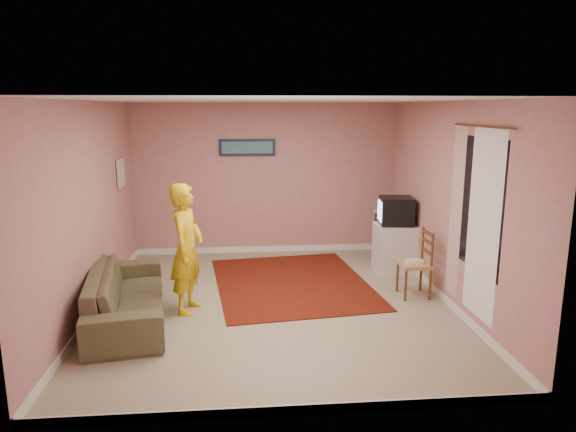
{
  "coord_description": "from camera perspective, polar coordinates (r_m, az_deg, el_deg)",
  "views": [
    {
      "loc": [
        -0.38,
        -6.3,
        2.52
      ],
      "look_at": [
        0.23,
        0.6,
        1.05
      ],
      "focal_mm": 32.0,
      "sensor_mm": 36.0,
      "label": 1
    }
  ],
  "objects": [
    {
      "name": "curtain_sheer",
      "position": [
        6.0,
        20.86,
        -1.0
      ],
      "size": [
        0.01,
        0.75,
        2.1
      ],
      "primitive_type": "cube",
      "color": "white",
      "rests_on": "wall_right"
    },
    {
      "name": "wall_front",
      "position": [
        4.01,
        0.61,
        -5.67
      ],
      "size": [
        4.5,
        0.02,
        2.6
      ],
      "primitive_type": "cube",
      "color": "tan",
      "rests_on": "ground"
    },
    {
      "name": "ceiling",
      "position": [
        6.32,
        -1.64,
        12.74
      ],
      "size": [
        4.5,
        5.0,
        0.02
      ],
      "primitive_type": "cube",
      "color": "white",
      "rests_on": "wall_back"
    },
    {
      "name": "curtain_floral",
      "position": [
        6.62,
        18.14,
        0.35
      ],
      "size": [
        0.01,
        0.35,
        2.1
      ],
      "primitive_type": "cube",
      "color": "beige",
      "rests_on": "wall_right"
    },
    {
      "name": "blue_throw",
      "position": [
        8.56,
        10.77,
        -0.62
      ],
      "size": [
        0.38,
        0.05,
        0.4
      ],
      "primitive_type": "cube",
      "color": "#91B2EE",
      "rests_on": "chair_a"
    },
    {
      "name": "sofa",
      "position": [
        6.51,
        -17.53,
        -8.39
      ],
      "size": [
        1.18,
        2.26,
        0.63
      ],
      "primitive_type": "imported",
      "rotation": [
        0.0,
        0.0,
        1.74
      ],
      "color": "brown",
      "rests_on": "ground"
    },
    {
      "name": "crt_tv",
      "position": [
        8.02,
        11.9,
        0.56
      ],
      "size": [
        0.55,
        0.5,
        0.43
      ],
      "rotation": [
        0.0,
        0.0,
        -0.12
      ],
      "color": "black",
      "rests_on": "tv_cabinet"
    },
    {
      "name": "picture_back",
      "position": [
        8.8,
        -4.55,
        7.6
      ],
      "size": [
        0.95,
        0.04,
        0.28
      ],
      "color": "#121A33",
      "rests_on": "wall_back"
    },
    {
      "name": "game_console",
      "position": [
        7.13,
        13.88,
        -4.89
      ],
      "size": [
        0.22,
        0.17,
        0.04
      ],
      "primitive_type": "cube",
      "rotation": [
        0.0,
        0.0,
        -0.06
      ],
      "color": "white",
      "rests_on": "chair_b"
    },
    {
      "name": "baseboard_left",
      "position": [
        7.02,
        -20.34,
        -9.37
      ],
      "size": [
        0.02,
        5.0,
        0.1
      ],
      "primitive_type": "cube",
      "color": "silver",
      "rests_on": "ground"
    },
    {
      "name": "baseboard_back",
      "position": [
        9.14,
        -2.48,
        -3.68
      ],
      "size": [
        4.5,
        0.02,
        0.1
      ],
      "primitive_type": "cube",
      "color": "silver",
      "rests_on": "ground"
    },
    {
      "name": "curtain_rod",
      "position": [
        5.99,
        20.74,
        9.34
      ],
      "size": [
        0.02,
        1.4,
        0.02
      ],
      "primitive_type": "cylinder",
      "rotation": [
        1.57,
        0.0,
        0.0
      ],
      "color": "brown",
      "rests_on": "wall_right"
    },
    {
      "name": "chair_b",
      "position": [
        7.11,
        13.9,
        -4.36
      ],
      "size": [
        0.4,
        0.42,
        0.5
      ],
      "rotation": [
        0.0,
        0.0,
        -1.56
      ],
      "color": "tan",
      "rests_on": "ground"
    },
    {
      "name": "picture_left",
      "position": [
        8.17,
        -18.06,
        4.61
      ],
      "size": [
        0.04,
        0.38,
        0.42
      ],
      "color": "beige",
      "rests_on": "wall_left"
    },
    {
      "name": "baseboard_right",
      "position": [
        7.26,
        16.63,
        -8.4
      ],
      "size": [
        0.02,
        5.0,
        0.1
      ],
      "primitive_type": "cube",
      "color": "silver",
      "rests_on": "ground"
    },
    {
      "name": "baseboard_front",
      "position": [
        4.56,
        0.56,
        -20.78
      ],
      "size": [
        4.5,
        0.02,
        0.1
      ],
      "primitive_type": "cube",
      "color": "silver",
      "rests_on": "ground"
    },
    {
      "name": "ground",
      "position": [
        6.8,
        -1.51,
        -9.74
      ],
      "size": [
        5.0,
        5.0,
        0.0
      ],
      "primitive_type": "plane",
      "color": "gray",
      "rests_on": "ground"
    },
    {
      "name": "chair_a",
      "position": [
        8.42,
        11.08,
        -2.0
      ],
      "size": [
        0.46,
        0.45,
        0.46
      ],
      "rotation": [
        0.0,
        0.0,
        0.27
      ],
      "color": "tan",
      "rests_on": "ground"
    },
    {
      "name": "window",
      "position": [
        6.1,
        20.51,
        1.15
      ],
      "size": [
        0.01,
        1.1,
        1.5
      ],
      "primitive_type": "cube",
      "color": "black",
      "rests_on": "wall_right"
    },
    {
      "name": "wall_right",
      "position": [
        6.94,
        17.32,
        1.34
      ],
      "size": [
        0.02,
        5.0,
        2.6
      ],
      "primitive_type": "cube",
      "color": "tan",
      "rests_on": "ground"
    },
    {
      "name": "person",
      "position": [
        6.46,
        -11.16,
        -3.56
      ],
      "size": [
        0.52,
        0.67,
        1.62
      ],
      "primitive_type": "imported",
      "rotation": [
        0.0,
        0.0,
        1.32
      ],
      "color": "gold",
      "rests_on": "ground"
    },
    {
      "name": "wall_left",
      "position": [
        6.69,
        -21.2,
        0.68
      ],
      "size": [
        0.02,
        5.0,
        2.6
      ],
      "primitive_type": "cube",
      "color": "tan",
      "rests_on": "ground"
    },
    {
      "name": "area_rug",
      "position": [
        7.56,
        0.41,
        -7.41
      ],
      "size": [
        2.44,
        2.91,
        0.01
      ],
      "primitive_type": "cube",
      "rotation": [
        0.0,
        0.0,
        0.12
      ],
      "color": "#320B05",
      "rests_on": "ground"
    },
    {
      "name": "tv_cabinet",
      "position": [
        8.16,
        11.75,
        -3.49
      ],
      "size": [
        0.59,
        0.54,
        0.75
      ],
      "primitive_type": "cube",
      "color": "silver",
      "rests_on": "ground"
    },
    {
      "name": "wall_back",
      "position": [
        8.9,
        -2.56,
        4.11
      ],
      "size": [
        4.5,
        0.02,
        2.6
      ],
      "primitive_type": "cube",
      "color": "tan",
      "rests_on": "ground"
    },
    {
      "name": "dvd_player",
      "position": [
        8.43,
        11.06,
        -2.34
      ],
      "size": [
        0.43,
        0.35,
        0.06
      ],
      "primitive_type": "cube",
      "rotation": [
        0.0,
        0.0,
        -0.24
      ],
      "color": "#B7B7BC",
      "rests_on": "chair_a"
    }
  ]
}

